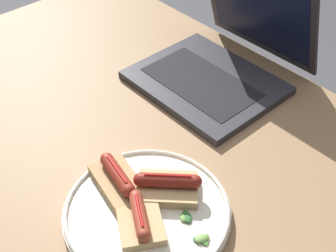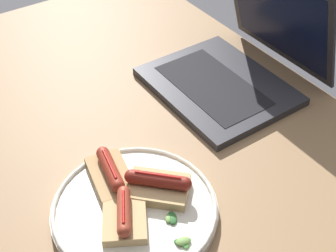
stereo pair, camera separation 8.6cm
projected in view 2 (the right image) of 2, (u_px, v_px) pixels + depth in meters
The scene contains 7 objects.
desk at pixel (155, 150), 1.01m from camera, with size 1.26×0.74×0.74m.
laptop at pixel (235, 66), 1.03m from camera, with size 0.31×0.33×0.25m.
plate at pixel (135, 209), 0.78m from camera, with size 0.28×0.28×0.02m.
sausage_toast_left at pixel (124, 216), 0.74m from camera, with size 0.12×0.11×0.04m.
sausage_toast_middle at pixel (158, 185), 0.79m from camera, with size 0.12×0.12×0.05m.
sausage_toast_right at pixel (111, 174), 0.81m from camera, with size 0.12×0.08×0.04m.
salad_pile at pixel (178, 232), 0.74m from camera, with size 0.08×0.04×0.01m.
Camera 2 is at (0.61, -0.38, 1.37)m, focal length 50.00 mm.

